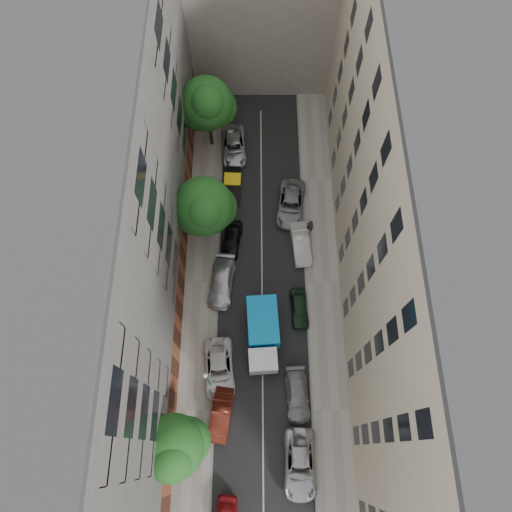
{
  "coord_description": "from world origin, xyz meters",
  "views": [
    {
      "loc": [
        -0.56,
        -14.17,
        38.99
      ],
      "look_at": [
        -0.54,
        0.08,
        6.0
      ],
      "focal_mm": 32.0,
      "sensor_mm": 36.0,
      "label": 1
    }
  ],
  "objects_px": {
    "car_left_6": "(234,146)",
    "car_right_4": "(291,204)",
    "tarp_truck": "(263,334)",
    "pedestrian": "(310,226)",
    "car_right_0": "(300,464)",
    "car_left_5": "(233,185)",
    "car_left_1": "(221,415)",
    "car_right_3": "(301,244)",
    "tree_near": "(173,449)",
    "car_right_2": "(299,308)",
    "car_right_1": "(297,395)",
    "car_left_4": "(232,240)",
    "tree_mid": "(205,208)",
    "car_left_2": "(219,369)",
    "lamp_post": "(208,380)",
    "tree_far": "(208,106)",
    "car_left_3": "(222,282)"
  },
  "relations": [
    {
      "from": "car_left_6",
      "to": "car_right_4",
      "type": "bearing_deg",
      "value": -53.96
    },
    {
      "from": "pedestrian",
      "to": "car_left_1",
      "type": "bearing_deg",
      "value": 80.8
    },
    {
      "from": "car_right_0",
      "to": "car_left_5",
      "type": "bearing_deg",
      "value": 103.64
    },
    {
      "from": "car_left_4",
      "to": "tree_far",
      "type": "xyz_separation_m",
      "value": [
        -2.2,
        11.29,
        5.15
      ]
    },
    {
      "from": "car_left_4",
      "to": "car_right_0",
      "type": "height_order",
      "value": "car_right_0"
    },
    {
      "from": "tarp_truck",
      "to": "car_right_2",
      "type": "bearing_deg",
      "value": 34.06
    },
    {
      "from": "car_right_0",
      "to": "car_right_3",
      "type": "relative_size",
      "value": 1.2
    },
    {
      "from": "car_right_4",
      "to": "lamp_post",
      "type": "bearing_deg",
      "value": -105.53
    },
    {
      "from": "car_left_1",
      "to": "pedestrian",
      "type": "bearing_deg",
      "value": 72.81
    },
    {
      "from": "car_right_2",
      "to": "car_right_3",
      "type": "distance_m",
      "value": 6.21
    },
    {
      "from": "car_left_5",
      "to": "car_left_2",
      "type": "bearing_deg",
      "value": -90.71
    },
    {
      "from": "car_left_4",
      "to": "car_right_1",
      "type": "height_order",
      "value": "car_left_4"
    },
    {
      "from": "car_right_0",
      "to": "tree_near",
      "type": "bearing_deg",
      "value": 174.27
    },
    {
      "from": "car_right_3",
      "to": "tree_near",
      "type": "distance_m",
      "value": 20.57
    },
    {
      "from": "car_right_4",
      "to": "pedestrian",
      "type": "xyz_separation_m",
      "value": [
        1.7,
        -2.56,
        0.35
      ]
    },
    {
      "from": "car_right_0",
      "to": "lamp_post",
      "type": "distance_m",
      "value": 9.61
    },
    {
      "from": "tarp_truck",
      "to": "car_left_6",
      "type": "relative_size",
      "value": 1.2
    },
    {
      "from": "car_left_2",
      "to": "tree_near",
      "type": "distance_m",
      "value": 7.99
    },
    {
      "from": "car_left_2",
      "to": "car_right_1",
      "type": "xyz_separation_m",
      "value": [
        6.4,
        -2.11,
        -0.07
      ]
    },
    {
      "from": "tarp_truck",
      "to": "car_left_2",
      "type": "bearing_deg",
      "value": -146.42
    },
    {
      "from": "car_left_6",
      "to": "tree_near",
      "type": "distance_m",
      "value": 29.07
    },
    {
      "from": "car_left_1",
      "to": "car_right_3",
      "type": "xyz_separation_m",
      "value": [
        6.93,
        15.0,
        0.02
      ]
    },
    {
      "from": "car_right_2",
      "to": "tree_near",
      "type": "xyz_separation_m",
      "value": [
        -9.46,
        -11.34,
        4.49
      ]
    },
    {
      "from": "car_left_5",
      "to": "tree_mid",
      "type": "xyz_separation_m",
      "value": [
        -2.08,
        -5.09,
        4.4
      ]
    },
    {
      "from": "car_left_1",
      "to": "pedestrian",
      "type": "height_order",
      "value": "pedestrian"
    },
    {
      "from": "car_right_3",
      "to": "tree_near",
      "type": "bearing_deg",
      "value": -125.81
    },
    {
      "from": "car_left_3",
      "to": "tree_far",
      "type": "height_order",
      "value": "tree_far"
    },
    {
      "from": "car_right_1",
      "to": "car_left_4",
      "type": "bearing_deg",
      "value": 108.32
    },
    {
      "from": "lamp_post",
      "to": "tree_far",
      "type": "bearing_deg",
      "value": 91.87
    },
    {
      "from": "car_left_1",
      "to": "car_left_5",
      "type": "bearing_deg",
      "value": 96.59
    },
    {
      "from": "car_left_1",
      "to": "car_left_6",
      "type": "relative_size",
      "value": 0.82
    },
    {
      "from": "car_left_4",
      "to": "tree_mid",
      "type": "height_order",
      "value": "tree_mid"
    },
    {
      "from": "car_left_1",
      "to": "car_right_0",
      "type": "height_order",
      "value": "car_right_0"
    },
    {
      "from": "tarp_truck",
      "to": "car_left_5",
      "type": "distance_m",
      "value": 15.34
    },
    {
      "from": "car_left_5",
      "to": "car_left_6",
      "type": "bearing_deg",
      "value": 91.87
    },
    {
      "from": "tree_mid",
      "to": "car_left_5",
      "type": "bearing_deg",
      "value": 67.77
    },
    {
      "from": "car_left_1",
      "to": "car_right_3",
      "type": "relative_size",
      "value": 0.98
    },
    {
      "from": "car_right_4",
      "to": "tree_far",
      "type": "distance_m",
      "value": 11.96
    },
    {
      "from": "car_right_4",
      "to": "car_left_4",
      "type": "bearing_deg",
      "value": -139.06
    },
    {
      "from": "tree_mid",
      "to": "tree_far",
      "type": "relative_size",
      "value": 0.9
    },
    {
      "from": "car_right_3",
      "to": "tree_mid",
      "type": "height_order",
      "value": "tree_mid"
    },
    {
      "from": "car_right_3",
      "to": "car_left_3",
      "type": "bearing_deg",
      "value": -158.75
    },
    {
      "from": "tarp_truck",
      "to": "pedestrian",
      "type": "bearing_deg",
      "value": 63.08
    },
    {
      "from": "car_right_2",
      "to": "tree_far",
      "type": "distance_m",
      "value": 20.4
    },
    {
      "from": "car_left_2",
      "to": "car_left_4",
      "type": "distance_m",
      "value": 11.86
    },
    {
      "from": "car_left_3",
      "to": "car_right_4",
      "type": "bearing_deg",
      "value": 58.31
    },
    {
      "from": "pedestrian",
      "to": "car_left_6",
      "type": "bearing_deg",
      "value": -36.06
    },
    {
      "from": "car_right_2",
      "to": "lamp_post",
      "type": "xyz_separation_m",
      "value": [
        -7.44,
        -6.49,
        3.01
      ]
    },
    {
      "from": "car_left_3",
      "to": "pedestrian",
      "type": "xyz_separation_m",
      "value": [
        8.1,
        5.44,
        0.37
      ]
    },
    {
      "from": "car_right_1",
      "to": "pedestrian",
      "type": "bearing_deg",
      "value": 80.02
    }
  ]
}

